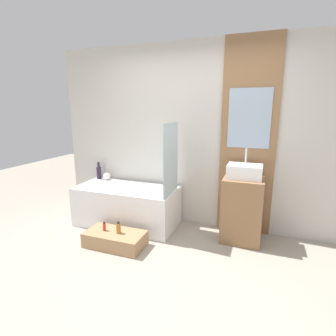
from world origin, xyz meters
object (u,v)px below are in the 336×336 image
Objects in this scene: bathtub at (127,205)px; bottle_soap_primary at (104,227)px; vase_tall_dark at (99,172)px; wooden_step_bench at (115,239)px; vase_round_light at (107,176)px; bottle_soap_secondary at (118,228)px; sink at (245,171)px.

bathtub is 0.64m from bottle_soap_primary.
wooden_step_bench is at bearing -47.76° from vase_tall_dark.
vase_round_light is 0.99× the size of bottle_soap_primary.
bathtub reaches higher than wooden_step_bench.
wooden_step_bench is at bearing 180.00° from bottle_soap_secondary.
vase_tall_dark is at bearing 175.63° from sink.
vase_round_light reaches higher than bathtub.
bottle_soap_secondary is at bearing -70.25° from bathtub.
bottle_soap_primary is (0.52, -0.89, -0.39)m from vase_round_light.
bathtub reaches higher than bottle_soap_primary.
bathtub is at bearing -176.70° from sink.
bathtub is 1.98× the size of wooden_step_bench.
sink is at bearing 24.41° from bottle_soap_primary.
bathtub is 0.68m from bottle_soap_secondary.
bottle_soap_primary is (0.02, -0.64, -0.05)m from bathtub.
bathtub is 12.73× the size of bottle_soap_primary.
bathtub is at bearing -26.82° from vase_round_light.
wooden_step_bench is 1.76× the size of sink.
sink is at bearing 27.47° from bottle_soap_secondary.
bottle_soap_primary is at bearing -87.85° from bathtub.
bathtub is 5.29× the size of vase_tall_dark.
wooden_step_bench is at bearing 0.00° from bottle_soap_primary.
vase_round_light is (-0.67, 0.89, 0.54)m from wooden_step_bench.
bathtub is at bearing 92.15° from bottle_soap_primary.
bottle_soap_secondary is at bearing -50.84° from vase_round_light.
sink is 1.52× the size of vase_tall_dark.
sink is 2.31m from vase_tall_dark.
wooden_step_bench is at bearing -53.08° from vase_round_light.
bottle_soap_primary is at bearing -180.00° from wooden_step_bench.
bottle_soap_secondary is at bearing -152.53° from sink.
vase_round_light is 1.21m from bottle_soap_secondary.
vase_tall_dark is 1.22m from bottle_soap_primary.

